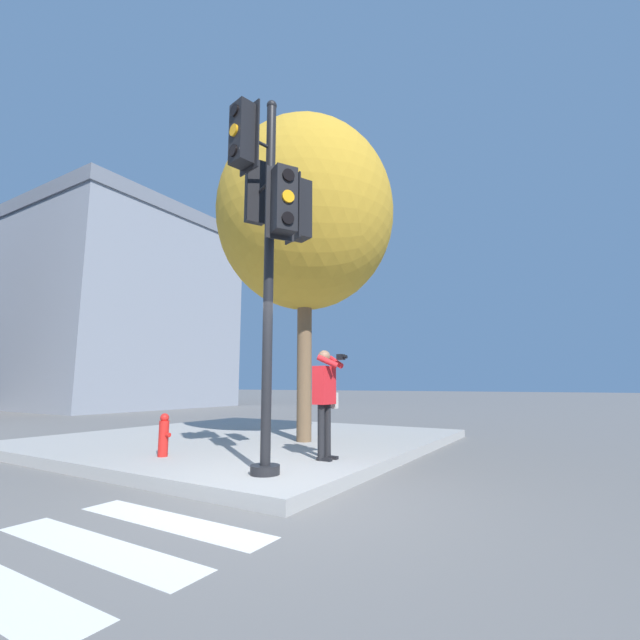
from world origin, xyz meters
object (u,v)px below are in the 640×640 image
(traffic_signal_pole, at_px, (270,216))
(person_photographer, at_px, (325,393))
(street_tree, at_px, (305,215))
(fire_hydrant, at_px, (164,435))

(traffic_signal_pole, relative_size, person_photographer, 3.13)
(street_tree, bearing_deg, fire_hydrant, 160.84)
(street_tree, distance_m, fire_hydrant, 5.46)
(traffic_signal_pole, relative_size, street_tree, 0.76)
(traffic_signal_pole, height_order, fire_hydrant, traffic_signal_pole)
(street_tree, bearing_deg, traffic_signal_pole, -155.47)
(person_photographer, xyz_separation_m, fire_hydrant, (-1.15, 2.44, -0.69))
(street_tree, relative_size, fire_hydrant, 10.19)
(traffic_signal_pole, xyz_separation_m, street_tree, (3.02, 1.38, 1.37))
(traffic_signal_pole, bearing_deg, person_photographer, -4.03)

